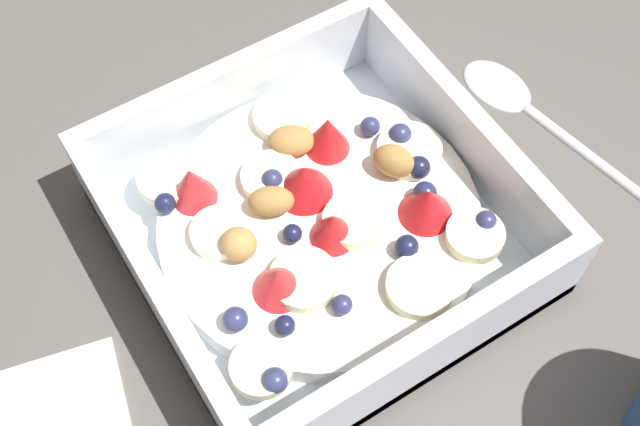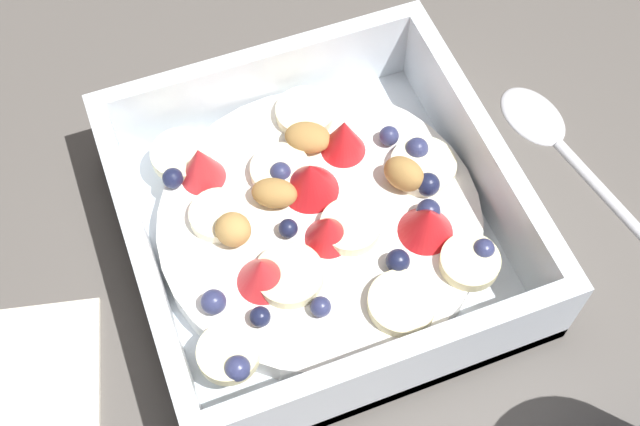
# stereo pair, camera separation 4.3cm
# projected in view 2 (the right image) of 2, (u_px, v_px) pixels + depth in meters

# --- Properties ---
(ground_plane) EXTENTS (2.40, 2.40, 0.00)m
(ground_plane) POSITION_uv_depth(u_px,v_px,m) (277.00, 225.00, 0.46)
(ground_plane) COLOR #56514C
(fruit_bowl) EXTENTS (0.20, 0.20, 0.06)m
(fruit_bowl) POSITION_uv_depth(u_px,v_px,m) (320.00, 222.00, 0.44)
(fruit_bowl) COLOR white
(fruit_bowl) RESTS_ON ground
(spoon) EXTENTS (0.05, 0.17, 0.01)m
(spoon) POSITION_uv_depth(u_px,v_px,m) (563.00, 143.00, 0.48)
(spoon) COLOR silver
(spoon) RESTS_ON ground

